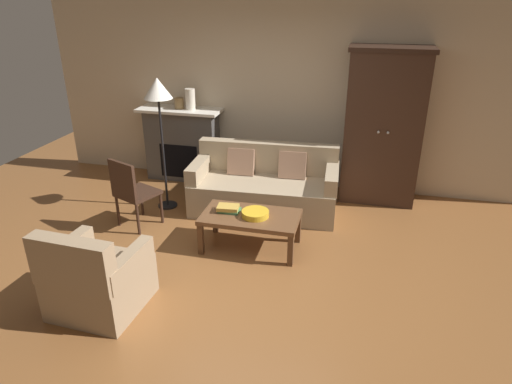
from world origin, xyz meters
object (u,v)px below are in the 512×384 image
Objects in this scene: mantel_vase_bronze at (179,103)px; couch at (265,187)px; armchair_near_left at (96,280)px; side_chair_wooden at (131,190)px; book_stack at (229,209)px; mantel_vase_cream at (190,99)px; coffee_table at (250,219)px; fruit_bowl at (255,214)px; floor_lamp at (158,96)px; fireplace at (182,144)px; armoire at (383,127)px.

couch is at bearing -27.53° from mantel_vase_bronze.
armchair_near_left is 0.98× the size of side_chair_wooden.
book_stack is 0.86× the size of mantel_vase_cream.
couch is 1.03m from coffee_table.
mantel_vase_bronze is 3.36m from armchair_near_left.
mantel_vase_cream is (0.18, 0.00, 0.07)m from mantel_vase_bronze.
armchair_near_left is (-1.15, -1.39, -0.14)m from fruit_bowl.
side_chair_wooden is 1.21m from floor_lamp.
fireplace is 1.40× the size of side_chair_wooden.
mantel_vase_bronze is (0.00, -0.02, 0.63)m from fireplace.
mantel_vase_bronze is 1.07m from floor_lamp.
couch is at bearing 78.89° from book_stack.
couch is 6.42× the size of mantel_vase_cream.
side_chair_wooden is (-0.44, 1.55, 0.20)m from armchair_near_left.
fireplace is at bearing 174.31° from mantel_vase_cream.
fireplace is 2.21m from book_stack.
fruit_bowl is (-1.33, -1.76, -0.60)m from armoire.
floor_lamp is (-1.45, 0.81, 1.07)m from fruit_bowl.
armoire is 2.33m from coffee_table.
fireplace is at bearing 90.00° from mantel_vase_bronze.
couch is 2.64m from armchair_near_left.
coffee_table is 0.11m from fruit_bowl.
book_stack is (-0.33, 0.05, 0.00)m from fruit_bowl.
fireplace is 0.73m from mantel_vase_cream.
mantel_vase_bronze is at bearing 130.84° from coffee_table.
mantel_vase_bronze is (-2.95, 0.06, 0.15)m from armoire.
fruit_bowl is at bearing -5.63° from side_chair_wooden.
floor_lamp is (-1.12, 0.76, 1.07)m from book_stack.
book_stack is at bearing -101.11° from couch.
fruit_bowl is at bearing 50.25° from armchair_near_left.
coffee_table is at bearing -29.66° from floor_lamp.
side_chair_wooden is (-0.16, -1.66, -0.76)m from mantel_vase_cream.
fireplace reaches higher than fruit_bowl.
armoire is 1.07× the size of couch.
armchair_near_left is (-1.02, -2.43, -0.00)m from couch.
fruit_bowl is 0.33m from book_stack.
side_chair_wooden is at bearing 106.01° from armchair_near_left.
coffee_table is 1.97m from floor_lamp.
fruit_bowl is 2.54m from mantel_vase_bronze.
book_stack is at bearing -134.13° from armoire.
floor_lamp is (-0.02, -1.01, 0.25)m from mantel_vase_cream.
fruit_bowl is 2.46m from mantel_vase_cream.
side_chair_wooden is (-1.60, 0.16, 0.06)m from fruit_bowl.
armchair_near_left is (-0.83, -1.43, -0.14)m from book_stack.
mantel_vase_cream is 3.36m from armchair_near_left.
fireplace is 2.40m from coffee_table.
side_chair_wooden is at bearing 174.79° from coffee_table.
mantel_vase_cream reaches higher than couch.
armoire is 3.38m from side_chair_wooden.
coffee_table is at bearing -86.08° from couch.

